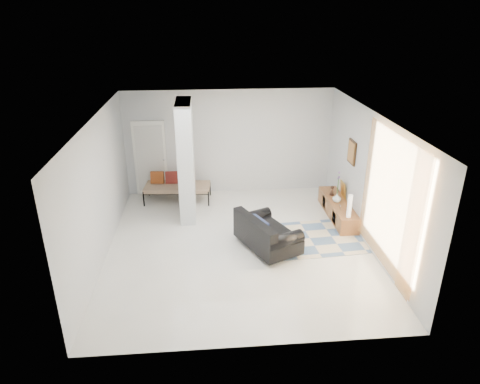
{
  "coord_description": "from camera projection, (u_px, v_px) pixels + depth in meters",
  "views": [
    {
      "loc": [
        -0.66,
        -7.97,
        4.7
      ],
      "look_at": [
        0.09,
        0.6,
        0.99
      ],
      "focal_mm": 32.0,
      "sensor_mm": 36.0,
      "label": 1
    }
  ],
  "objects": [
    {
      "name": "wall_back",
      "position": [
        229.0,
        142.0,
        11.39
      ],
      "size": [
        6.0,
        0.0,
        6.0
      ],
      "primitive_type": "plane",
      "rotation": [
        1.57,
        0.0,
        0.0
      ],
      "color": "silver",
      "rests_on": "ground"
    },
    {
      "name": "wall_art",
      "position": [
        352.0,
        152.0,
        9.82
      ],
      "size": [
        0.04,
        0.45,
        0.55
      ],
      "primitive_type": "cube",
      "color": "#331F0D",
      "rests_on": "wall_right"
    },
    {
      "name": "partition_column",
      "position": [
        186.0,
        161.0,
        10.02
      ],
      "size": [
        0.35,
        1.2,
        2.8
      ],
      "primitive_type": "cube",
      "color": "silver",
      "rests_on": "floor"
    },
    {
      "name": "media_console",
      "position": [
        338.0,
        209.0,
        10.38
      ],
      "size": [
        0.45,
        1.98,
        0.8
      ],
      "color": "brown",
      "rests_on": "floor"
    },
    {
      "name": "wall_front",
      "position": [
        256.0,
        268.0,
        5.9
      ],
      "size": [
        6.0,
        0.0,
        6.0
      ],
      "primitive_type": "plane",
      "rotation": [
        -1.57,
        0.0,
        0.0
      ],
      "color": "silver",
      "rests_on": "ground"
    },
    {
      "name": "cylinder_lamp",
      "position": [
        350.0,
        206.0,
        9.46
      ],
      "size": [
        0.1,
        0.1,
        0.53
      ],
      "primitive_type": "cylinder",
      "color": "silver",
      "rests_on": "media_console"
    },
    {
      "name": "daybed",
      "position": [
        176.0,
        186.0,
        11.19
      ],
      "size": [
        1.75,
        0.85,
        0.77
      ],
      "rotation": [
        0.0,
        0.0,
        -0.08
      ],
      "color": "black",
      "rests_on": "floor"
    },
    {
      "name": "floor",
      "position": [
        238.0,
        245.0,
        9.2
      ],
      "size": [
        6.0,
        6.0,
        0.0
      ],
      "primitive_type": "plane",
      "color": "beige",
      "rests_on": "ground"
    },
    {
      "name": "area_rug",
      "position": [
        310.0,
        238.0,
        9.46
      ],
      "size": [
        2.54,
        1.8,
        0.01
      ],
      "primitive_type": "cube",
      "rotation": [
        0.0,
        0.0,
        0.07
      ],
      "color": "beige",
      "rests_on": "floor"
    },
    {
      "name": "bronze_figurine",
      "position": [
        332.0,
        190.0,
        10.63
      ],
      "size": [
        0.13,
        0.13,
        0.24
      ],
      "primitive_type": null,
      "rotation": [
        0.0,
        0.0,
        0.04
      ],
      "color": "black",
      "rests_on": "media_console"
    },
    {
      "name": "wall_left",
      "position": [
        100.0,
        190.0,
        8.43
      ],
      "size": [
        0.0,
        6.0,
        6.0
      ],
      "primitive_type": "plane",
      "rotation": [
        1.57,
        0.0,
        1.57
      ],
      "color": "silver",
      "rests_on": "ground"
    },
    {
      "name": "ceiling",
      "position": [
        238.0,
        117.0,
        8.09
      ],
      "size": [
        6.0,
        6.0,
        0.0
      ],
      "primitive_type": "plane",
      "rotation": [
        3.14,
        0.0,
        0.0
      ],
      "color": "white",
      "rests_on": "wall_back"
    },
    {
      "name": "loveseat",
      "position": [
        265.0,
        234.0,
        8.92
      ],
      "size": [
        1.38,
        1.67,
        0.76
      ],
      "rotation": [
        0.0,
        0.0,
        0.44
      ],
      "color": "silver",
      "rests_on": "floor"
    },
    {
      "name": "hallway_door",
      "position": [
        150.0,
        159.0,
        11.34
      ],
      "size": [
        0.85,
        0.06,
        2.04
      ],
      "primitive_type": "cube",
      "color": "white",
      "rests_on": "floor"
    },
    {
      "name": "wall_right",
      "position": [
        370.0,
        181.0,
        8.86
      ],
      "size": [
        0.0,
        6.0,
        6.0
      ],
      "primitive_type": "plane",
      "rotation": [
        1.57,
        0.0,
        -1.57
      ],
      "color": "silver",
      "rests_on": "ground"
    },
    {
      "name": "curtain",
      "position": [
        389.0,
        202.0,
        7.79
      ],
      "size": [
        0.0,
        2.55,
        2.55
      ],
      "primitive_type": "plane",
      "rotation": [
        1.57,
        0.0,
        1.57
      ],
      "color": "#F29D3F",
      "rests_on": "wall_right"
    },
    {
      "name": "vase",
      "position": [
        337.0,
        198.0,
        10.26
      ],
      "size": [
        0.23,
        0.23,
        0.21
      ],
      "primitive_type": "imported",
      "rotation": [
        0.0,
        0.0,
        0.14
      ],
      "color": "white",
      "rests_on": "media_console"
    }
  ]
}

